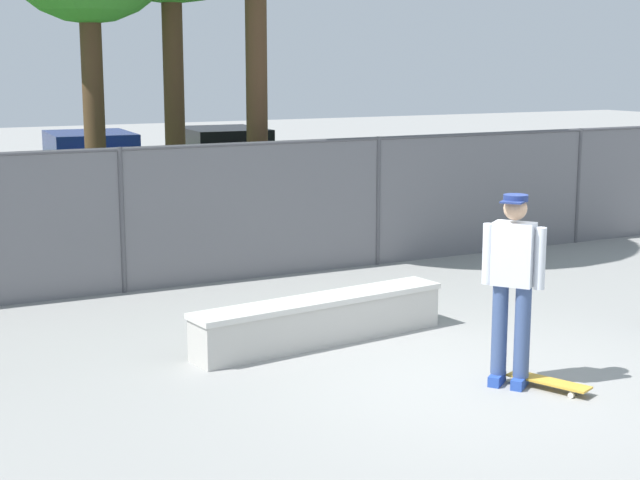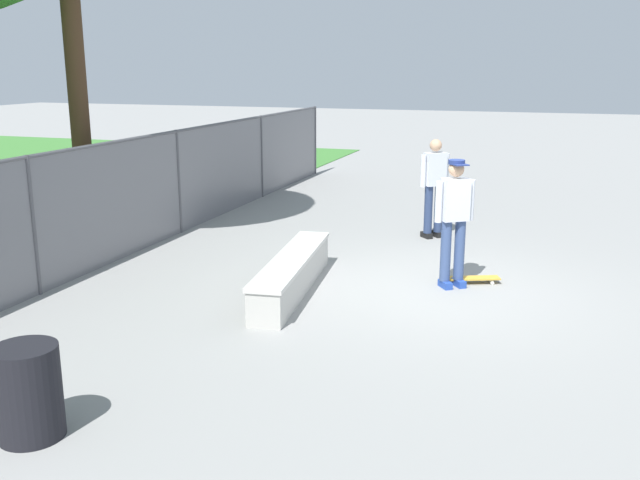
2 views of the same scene
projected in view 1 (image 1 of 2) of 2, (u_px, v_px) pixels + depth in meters
The scene contains 8 objects.
ground_plane at pixel (475, 381), 9.36m from camera, with size 80.00×80.00×0.00m, color gray.
grass_strip at pixel (83, 192), 22.85m from camera, with size 31.74×20.00×0.02m, color #3D7A33.
concrete_ledge at pixel (321, 320), 10.61m from camera, with size 3.11×0.86×0.51m.
skateboarder at pixel (513, 280), 9.06m from camera, with size 0.43×0.50×1.84m.
skateboard at pixel (549, 382), 9.11m from camera, with size 0.49×0.82×0.09m.
chainlink_fence at pixel (258, 205), 13.67m from camera, with size 19.81×0.07×1.95m.
car_blue at pixel (90, 172), 19.58m from camera, with size 2.27×4.33×1.66m.
car_black at pixel (222, 166), 20.86m from camera, with size 2.27×4.33×1.66m.
Camera 1 is at (-5.46, -7.26, 3.05)m, focal length 54.22 mm.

